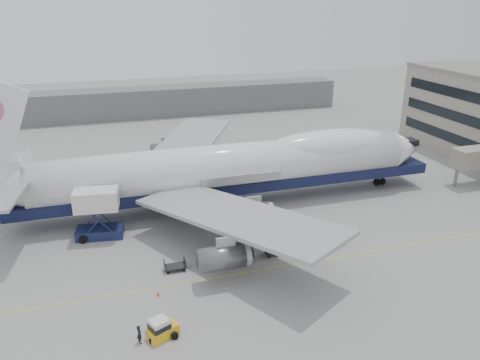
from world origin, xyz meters
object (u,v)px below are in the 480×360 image
object	(u,v)px
baggage_tug	(161,329)
catering_truck	(98,211)
airliner	(232,167)
ground_worker	(139,334)

from	to	relation	value
baggage_tug	catering_truck	bearing A→B (deg)	78.43
airliner	baggage_tug	bearing A→B (deg)	-118.33
ground_worker	baggage_tug	bearing A→B (deg)	-99.36
catering_truck	ground_worker	bearing A→B (deg)	-74.69
airliner	ground_worker	size ratio (longest dim) A/B	37.70
airliner	ground_worker	xyz separation A→B (m)	(-15.71, -25.78, -4.74)
catering_truck	baggage_tug	distance (m)	21.45
airliner	ground_worker	bearing A→B (deg)	-121.36
airliner	catering_truck	distance (m)	19.15
baggage_tug	ground_worker	size ratio (longest dim) A/B	1.67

